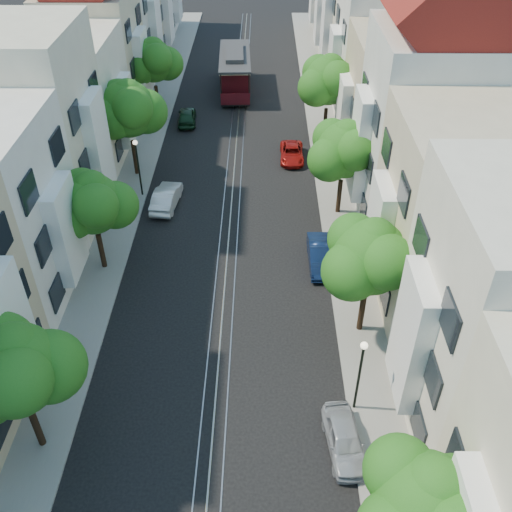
{
  "coord_description": "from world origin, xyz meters",
  "views": [
    {
      "loc": [
        2.04,
        -12.14,
        21.33
      ],
      "look_at": [
        1.79,
        12.37,
        2.2
      ],
      "focal_mm": 40.0,
      "sensor_mm": 36.0,
      "label": 1
    }
  ],
  "objects_px": {
    "tree_w_b": "(93,205)",
    "parked_car_e_far": "(292,153)",
    "tree_e_c": "(345,151)",
    "lamp_east": "(361,366)",
    "tree_w_a": "(16,371)",
    "tree_w_c": "(129,110)",
    "tree_w_d": "(154,62)",
    "parked_car_w_mid": "(166,197)",
    "tree_e_d": "(329,81)",
    "parked_car_e_near": "(344,439)",
    "tree_e_b": "(371,259)",
    "tree_e_a": "(428,508)",
    "parked_car_w_far": "(187,116)",
    "cable_car": "(235,69)",
    "lamp_west": "(138,160)",
    "parked_car_e_mid": "(321,255)"
  },
  "relations": [
    {
      "from": "tree_w_c",
      "to": "parked_car_w_far",
      "type": "xyz_separation_m",
      "value": [
        2.74,
        8.93,
        -4.42
      ]
    },
    {
      "from": "tree_e_c",
      "to": "lamp_east",
      "type": "distance_m",
      "value": 16.1
    },
    {
      "from": "parked_car_e_near",
      "to": "parked_car_w_far",
      "type": "height_order",
      "value": "parked_car_w_far"
    },
    {
      "from": "parked_car_e_near",
      "to": "cable_car",
      "type": "bearing_deg",
      "value": 92.36
    },
    {
      "from": "tree_w_c",
      "to": "parked_car_w_mid",
      "type": "relative_size",
      "value": 1.74
    },
    {
      "from": "tree_e_b",
      "to": "tree_w_c",
      "type": "distance_m",
      "value": 21.53
    },
    {
      "from": "tree_e_d",
      "to": "parked_car_e_near",
      "type": "height_order",
      "value": "tree_e_d"
    },
    {
      "from": "tree_e_b",
      "to": "parked_car_e_near",
      "type": "distance_m",
      "value": 8.31
    },
    {
      "from": "tree_e_d",
      "to": "cable_car",
      "type": "relative_size",
      "value": 0.74
    },
    {
      "from": "tree_w_b",
      "to": "parked_car_e_far",
      "type": "relative_size",
      "value": 1.64
    },
    {
      "from": "tree_e_b",
      "to": "lamp_east",
      "type": "distance_m",
      "value": 5.41
    },
    {
      "from": "tree_w_c",
      "to": "tree_w_d",
      "type": "relative_size",
      "value": 1.09
    },
    {
      "from": "tree_w_d",
      "to": "parked_car_e_far",
      "type": "height_order",
      "value": "tree_w_d"
    },
    {
      "from": "lamp_west",
      "to": "parked_car_w_mid",
      "type": "distance_m",
      "value": 3.14
    },
    {
      "from": "tree_w_b",
      "to": "tree_w_c",
      "type": "height_order",
      "value": "tree_w_c"
    },
    {
      "from": "tree_w_b",
      "to": "parked_car_w_far",
      "type": "distance_m",
      "value": 20.46
    },
    {
      "from": "parked_car_e_near",
      "to": "parked_car_w_mid",
      "type": "relative_size",
      "value": 0.89
    },
    {
      "from": "lamp_west",
      "to": "parked_car_e_far",
      "type": "bearing_deg",
      "value": 27.0
    },
    {
      "from": "tree_e_b",
      "to": "tree_e_d",
      "type": "bearing_deg",
      "value": 90.0
    },
    {
      "from": "tree_e_b",
      "to": "tree_e_a",
      "type": "bearing_deg",
      "value": -90.0
    },
    {
      "from": "lamp_east",
      "to": "parked_car_w_mid",
      "type": "height_order",
      "value": "lamp_east"
    },
    {
      "from": "tree_e_d",
      "to": "tree_w_c",
      "type": "height_order",
      "value": "tree_w_c"
    },
    {
      "from": "parked_car_w_far",
      "to": "parked_car_e_far",
      "type": "bearing_deg",
      "value": 139.69
    },
    {
      "from": "tree_w_b",
      "to": "tree_w_c",
      "type": "distance_m",
      "value": 11.02
    },
    {
      "from": "tree_w_b",
      "to": "parked_car_w_mid",
      "type": "xyz_separation_m",
      "value": [
        2.74,
        6.79,
        -3.73
      ]
    },
    {
      "from": "tree_w_a",
      "to": "tree_w_c",
      "type": "xyz_separation_m",
      "value": [
        0.0,
        23.0,
        0.34
      ]
    },
    {
      "from": "tree_e_c",
      "to": "parked_car_e_far",
      "type": "distance_m",
      "value": 8.98
    },
    {
      "from": "tree_e_d",
      "to": "tree_w_b",
      "type": "bearing_deg",
      "value": -130.27
    },
    {
      "from": "tree_w_b",
      "to": "lamp_east",
      "type": "xyz_separation_m",
      "value": [
        13.44,
        -9.98,
        -1.55
      ]
    },
    {
      "from": "tree_e_a",
      "to": "parked_car_w_mid",
      "type": "bearing_deg",
      "value": 116.11
    },
    {
      "from": "tree_e_b",
      "to": "parked_car_w_far",
      "type": "distance_m",
      "value": 27.82
    },
    {
      "from": "tree_e_a",
      "to": "parked_car_w_mid",
      "type": "height_order",
      "value": "tree_e_a"
    },
    {
      "from": "lamp_east",
      "to": "cable_car",
      "type": "height_order",
      "value": "lamp_east"
    },
    {
      "from": "tree_w_a",
      "to": "cable_car",
      "type": "relative_size",
      "value": 0.72
    },
    {
      "from": "tree_e_d",
      "to": "parked_car_e_mid",
      "type": "relative_size",
      "value": 1.7
    },
    {
      "from": "tree_w_b",
      "to": "tree_e_b",
      "type": "bearing_deg",
      "value": -19.15
    },
    {
      "from": "parked_car_w_far",
      "to": "tree_e_d",
      "type": "bearing_deg",
      "value": 161.84
    },
    {
      "from": "tree_e_a",
      "to": "tree_w_c",
      "type": "relative_size",
      "value": 0.88
    },
    {
      "from": "parked_car_e_far",
      "to": "tree_w_c",
      "type": "bearing_deg",
      "value": -167.2
    },
    {
      "from": "tree_e_d",
      "to": "parked_car_e_far",
      "type": "bearing_deg",
      "value": -129.08
    },
    {
      "from": "parked_car_e_near",
      "to": "parked_car_w_far",
      "type": "distance_m",
      "value": 33.48
    },
    {
      "from": "tree_w_c",
      "to": "tree_w_d",
      "type": "bearing_deg",
      "value": 90.0
    },
    {
      "from": "parked_car_w_mid",
      "to": "tree_e_a",
      "type": "bearing_deg",
      "value": 121.8
    },
    {
      "from": "lamp_east",
      "to": "parked_car_e_mid",
      "type": "bearing_deg",
      "value": 93.83
    },
    {
      "from": "parked_car_w_mid",
      "to": "lamp_east",
      "type": "bearing_deg",
      "value": 128.23
    },
    {
      "from": "tree_w_d",
      "to": "parked_car_w_far",
      "type": "xyz_separation_m",
      "value": [
        2.74,
        -2.07,
        -3.95
      ]
    },
    {
      "from": "parked_car_e_mid",
      "to": "tree_e_d",
      "type": "bearing_deg",
      "value": 83.47
    },
    {
      "from": "tree_w_a",
      "to": "tree_w_c",
      "type": "relative_size",
      "value": 0.94
    },
    {
      "from": "lamp_east",
      "to": "lamp_west",
      "type": "xyz_separation_m",
      "value": [
        -12.6,
        18.0,
        0.0
      ]
    },
    {
      "from": "parked_car_w_far",
      "to": "tree_e_b",
      "type": "bearing_deg",
      "value": 111.0
    }
  ]
}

